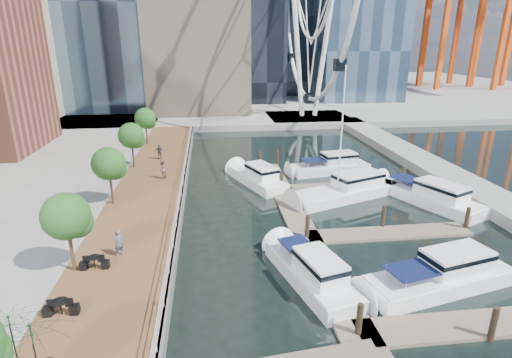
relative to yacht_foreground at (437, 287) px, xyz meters
The scene contains 16 objects.
ground 9.03m from the yacht_foreground, behind, with size 520.00×520.00×0.00m, color black.
boardwalk 22.57m from the yacht_foreground, 142.64° to the left, with size 6.00×60.00×1.00m, color brown.
seawall 20.26m from the yacht_foreground, 137.49° to the left, with size 0.25×60.00×1.00m, color #595954.
land_far 101.09m from the yacht_foreground, 95.07° to the left, with size 200.00×114.00×1.00m, color gray.
breakwater 21.73m from the yacht_foreground, 59.37° to the left, with size 4.00×60.00×1.00m, color gray.
pier 50.94m from the yacht_foreground, 84.29° to the left, with size 14.00×12.00×1.00m, color gray.
railing 20.39m from the yacht_foreground, 137.68° to the left, with size 0.10×60.00×1.05m, color white, non-canonical shape.
floating_docks 8.74m from the yacht_foreground, 96.37° to the left, with size 16.00×34.00×2.60m.
port_cranes 112.93m from the yacht_foreground, 58.10° to the left, with size 40.00×52.00×38.00m.
street_trees 24.35m from the yacht_foreground, 148.03° to the left, with size 2.60×42.60×4.60m.
cafe_tables 19.66m from the yacht_foreground, behind, with size 2.50×13.70×0.74m.
yacht_foreground is the anchor object (origin of this frame).
pedestrian_near 18.65m from the yacht_foreground, 167.32° to the left, with size 0.61×0.40×1.67m, color #4E5968.
pedestrian_mid 25.16m from the yacht_foreground, 132.67° to the left, with size 0.86×0.67×1.77m, color #816159.
pedestrian_far 31.20m from the yacht_foreground, 125.25° to the left, with size 0.97×0.40×1.65m, color #2F323B.
moored_yachts 12.65m from the yacht_foreground, 93.26° to the left, with size 20.34×33.42×11.50m.
Camera 1 is at (-3.61, -16.72, 13.08)m, focal length 28.00 mm.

